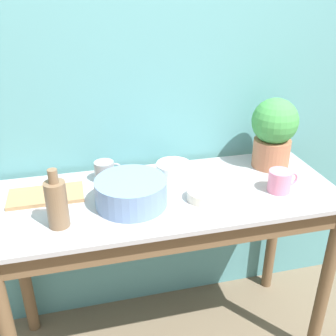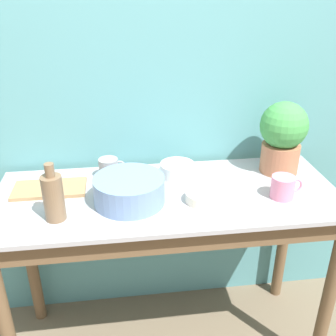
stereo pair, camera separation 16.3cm
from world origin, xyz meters
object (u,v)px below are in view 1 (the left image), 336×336
(bottle_tall, at_px, (57,203))
(bowl_small_enamel_white, at_px, (174,170))
(tray_board, at_px, (46,195))
(mug_grey, at_px, (105,171))
(bowl_small_cream, at_px, (204,195))
(bowl_wash_large, at_px, (131,192))
(mug_pink, at_px, (280,181))
(potted_plant, at_px, (274,131))

(bottle_tall, distance_m, bowl_small_enamel_white, 0.59)
(bowl_small_enamel_white, relative_size, tray_board, 0.51)
(mug_grey, xyz_separation_m, bowl_small_cream, (0.38, -0.27, -0.03))
(mug_grey, relative_size, bowl_small_enamel_white, 0.78)
(bowl_small_cream, height_order, tray_board, bowl_small_cream)
(bowl_wash_large, height_order, bottle_tall, bottle_tall)
(bottle_tall, bearing_deg, mug_pink, 2.64)
(potted_plant, distance_m, bowl_wash_large, 0.75)
(mug_pink, xyz_separation_m, tray_board, (-0.98, 0.19, -0.04))
(mug_pink, relative_size, tray_board, 0.44)
(bottle_tall, bearing_deg, mug_grey, 57.57)
(potted_plant, distance_m, tray_board, 1.07)
(bowl_small_cream, xyz_separation_m, bowl_small_enamel_white, (-0.07, 0.23, 0.01))
(potted_plant, distance_m, bowl_small_cream, 0.50)
(bowl_small_cream, relative_size, tray_board, 0.46)
(potted_plant, xyz_separation_m, bottle_tall, (-1.00, -0.28, -0.09))
(potted_plant, bearing_deg, mug_grey, 177.31)
(potted_plant, xyz_separation_m, bowl_small_enamel_white, (-0.49, 0.01, -0.15))
(mug_grey, distance_m, tray_board, 0.28)
(bowl_small_enamel_white, bearing_deg, mug_grey, 174.29)
(bowl_small_enamel_white, bearing_deg, potted_plant, -0.75)
(potted_plant, height_order, bowl_wash_large, potted_plant)
(mug_grey, bearing_deg, mug_pink, -21.03)
(bottle_tall, height_order, bowl_small_cream, bottle_tall)
(potted_plant, height_order, mug_grey, potted_plant)
(potted_plant, xyz_separation_m, mug_pink, (-0.08, -0.24, -0.13))
(potted_plant, height_order, mug_pink, potted_plant)
(bottle_tall, bearing_deg, tray_board, 103.67)
(potted_plant, xyz_separation_m, tray_board, (-1.06, -0.05, -0.17))
(mug_pink, bearing_deg, mug_grey, 158.97)
(bowl_wash_large, height_order, bowl_small_enamel_white, bowl_wash_large)
(bowl_wash_large, distance_m, tray_board, 0.37)
(bottle_tall, xyz_separation_m, bowl_small_cream, (0.59, 0.05, -0.08))
(mug_grey, xyz_separation_m, tray_board, (-0.26, -0.09, -0.04))
(bowl_wash_large, relative_size, mug_pink, 2.15)
(bottle_tall, relative_size, mug_pink, 1.73)
(mug_pink, xyz_separation_m, bowl_small_enamel_white, (-0.41, 0.25, -0.02))
(potted_plant, xyz_separation_m, mug_grey, (-0.80, 0.04, -0.14))
(bowl_wash_large, bearing_deg, potted_plant, 15.21)
(bowl_wash_large, relative_size, bowl_small_cream, 2.03)
(bowl_wash_large, relative_size, tray_board, 0.94)
(bowl_small_enamel_white, bearing_deg, bottle_tall, -150.75)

